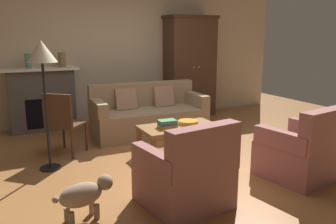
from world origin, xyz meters
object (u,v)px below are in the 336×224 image
at_px(fireplace, 42,99).
at_px(mantel_vase_bronze, 62,60).
at_px(armchair_near_left, 186,176).
at_px(armchair_near_right, 302,153).
at_px(couch, 148,116).
at_px(book_stack, 167,124).
at_px(side_chair_wooden, 63,120).
at_px(armoire, 190,66).
at_px(coffee_table, 179,129).
at_px(dog, 85,194).
at_px(floor_lamp, 42,59).
at_px(mantel_vase_jade, 28,61).
at_px(fruit_bowl, 188,122).

distance_m(fireplace, mantel_vase_bronze, 0.78).
relative_size(armchair_near_left, armchair_near_right, 1.00).
bearing_deg(couch, armchair_near_right, -70.67).
distance_m(book_stack, mantel_vase_bronze, 2.55).
relative_size(mantel_vase_bronze, armchair_near_right, 0.29).
bearing_deg(mantel_vase_bronze, side_chair_wooden, -100.22).
distance_m(armoire, coffee_table, 2.62).
relative_size(book_stack, dog, 0.45).
relative_size(armchair_near_right, floor_lamp, 0.55).
relative_size(armoire, couch, 1.06).
height_order(fireplace, armchair_near_left, fireplace).
bearing_deg(dog, armchair_near_right, -3.69).
distance_m(book_stack, mantel_vase_jade, 2.82).
xyz_separation_m(book_stack, armchair_near_left, (-0.45, -1.37, -0.16)).
xyz_separation_m(coffee_table, mantel_vase_bronze, (-1.21, 2.19, 0.88)).
height_order(coffee_table, fruit_bowl, fruit_bowl).
height_order(fireplace, armchair_near_right, fireplace).
relative_size(coffee_table, mantel_vase_jade, 4.44).
height_order(couch, fruit_bowl, couch).
bearing_deg(armoire, couch, -144.73).
distance_m(mantel_vase_bronze, dog, 3.57).
height_order(armoire, armchair_near_right, armoire).
height_order(armoire, dog, armoire).
xyz_separation_m(armchair_near_left, armchair_near_right, (1.55, 0.01, 0.00)).
bearing_deg(mantel_vase_jade, armchair_near_right, -53.11).
distance_m(coffee_table, fruit_bowl, 0.18).
xyz_separation_m(armoire, couch, (-1.35, -0.95, -0.72)).
bearing_deg(mantel_vase_bronze, coffee_table, -61.17).
height_order(coffee_table, dog, coffee_table).
xyz_separation_m(couch, side_chair_wooden, (-1.50, -0.52, 0.19)).
height_order(coffee_table, mantel_vase_jade, mantel_vase_jade).
distance_m(couch, mantel_vase_bronze, 1.84).
relative_size(coffee_table, dog, 1.94).
relative_size(armoire, armchair_near_left, 2.35).
height_order(mantel_vase_bronze, armchair_near_left, mantel_vase_bronze).
distance_m(armoire, mantel_vase_bronze, 2.58).
relative_size(couch, coffee_table, 1.77).
distance_m(fireplace, floor_lamp, 2.16).
height_order(coffee_table, side_chair_wooden, side_chair_wooden).
relative_size(fruit_bowl, mantel_vase_jade, 1.17).
distance_m(couch, mantel_vase_jade, 2.25).
distance_m(mantel_vase_bronze, armchair_near_left, 3.74).
xyz_separation_m(fireplace, mantel_vase_jade, (-0.18, -0.02, 0.68)).
relative_size(armchair_near_left, floor_lamp, 0.55).
relative_size(coffee_table, fruit_bowl, 3.78).
bearing_deg(armchair_near_left, fruit_bowl, 60.39).
bearing_deg(armoire, side_chair_wooden, -152.67).
height_order(mantel_vase_bronze, dog, mantel_vase_bronze).
relative_size(fireplace, mantel_vase_jade, 5.09).
distance_m(fireplace, armchair_near_left, 3.73).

